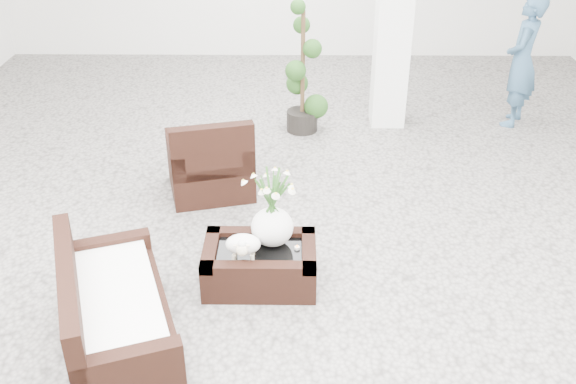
{
  "coord_description": "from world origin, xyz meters",
  "views": [
    {
      "loc": [
        0.05,
        -4.82,
        3.29
      ],
      "look_at": [
        0.0,
        -0.1,
        0.62
      ],
      "focal_mm": 40.88,
      "sensor_mm": 36.0,
      "label": 1
    }
  ],
  "objects_px": {
    "coffee_table": "(260,266)",
    "loveseat": "(116,304)",
    "armchair": "(209,153)",
    "topiary": "(303,69)"
  },
  "relations": [
    {
      "from": "coffee_table",
      "to": "loveseat",
      "type": "distance_m",
      "value": 1.24
    },
    {
      "from": "loveseat",
      "to": "armchair",
      "type": "bearing_deg",
      "value": -29.26
    },
    {
      "from": "loveseat",
      "to": "topiary",
      "type": "bearing_deg",
      "value": -39.0
    },
    {
      "from": "coffee_table",
      "to": "loveseat",
      "type": "xyz_separation_m",
      "value": [
        -0.96,
        -0.76,
        0.22
      ]
    },
    {
      "from": "coffee_table",
      "to": "loveseat",
      "type": "bearing_deg",
      "value": -141.61
    },
    {
      "from": "coffee_table",
      "to": "topiary",
      "type": "bearing_deg",
      "value": 83.12
    },
    {
      "from": "armchair",
      "to": "topiary",
      "type": "xyz_separation_m",
      "value": [
        0.94,
        1.51,
        0.36
      ]
    },
    {
      "from": "coffee_table",
      "to": "topiary",
      "type": "height_order",
      "value": "topiary"
    },
    {
      "from": "loveseat",
      "to": "topiary",
      "type": "height_order",
      "value": "topiary"
    },
    {
      "from": "coffee_table",
      "to": "armchair",
      "type": "bearing_deg",
      "value": 110.51
    }
  ]
}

